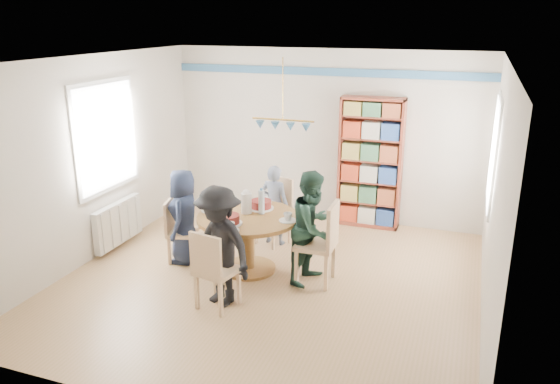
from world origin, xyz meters
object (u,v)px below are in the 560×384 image
at_px(chair_right, 323,240).
at_px(chair_near, 213,267).
at_px(person_near, 219,246).
at_px(chair_left, 177,228).
at_px(person_left, 184,216).
at_px(chair_far, 276,207).
at_px(dining_table, 248,230).
at_px(person_right, 313,227).
at_px(radiator, 118,223).
at_px(person_far, 274,205).
at_px(bookshelf, 370,164).

relative_size(chair_right, chair_near, 1.10).
distance_m(chair_near, person_near, 0.25).
distance_m(chair_left, person_left, 0.20).
xyz_separation_m(chair_left, chair_far, (1.02, 1.06, 0.06)).
relative_size(chair_near, person_near, 0.67).
distance_m(dining_table, person_left, 0.91).
bearing_deg(chair_left, person_right, 1.56).
xyz_separation_m(chair_right, person_right, (-0.13, 0.02, 0.14)).
height_order(radiator, chair_left, chair_left).
bearing_deg(chair_near, person_right, 52.10).
bearing_deg(chair_far, chair_near, -89.69).
relative_size(chair_left, person_near, 0.61).
height_order(person_right, person_near, person_right).
bearing_deg(person_near, person_far, 111.63).
distance_m(radiator, person_left, 1.18).
height_order(chair_far, person_right, person_right).
relative_size(chair_near, person_right, 0.67).
xyz_separation_m(radiator, bookshelf, (3.19, 2.04, 0.64)).
xyz_separation_m(radiator, dining_table, (2.05, -0.08, 0.21)).
xyz_separation_m(chair_near, person_near, (0.00, 0.17, 0.18)).
height_order(chair_right, person_near, person_near).
height_order(dining_table, chair_right, chair_right).
relative_size(dining_table, person_right, 0.92).
bearing_deg(chair_near, bookshelf, 70.78).
bearing_deg(bookshelf, dining_table, -118.22).
bearing_deg(chair_near, dining_table, 91.39).
bearing_deg(chair_far, chair_left, -134.14).
bearing_deg(person_right, dining_table, 102.27).
xyz_separation_m(chair_near, person_far, (-0.02, 2.02, 0.07)).
relative_size(radiator, person_right, 0.71).
relative_size(chair_left, chair_near, 0.91).
distance_m(chair_right, person_left, 1.90).
bearing_deg(person_near, chair_left, 161.80).
bearing_deg(bookshelf, chair_near, -109.22).
distance_m(chair_far, person_near, 1.91).
bearing_deg(chair_far, radiator, -156.01).
bearing_deg(bookshelf, person_near, -110.20).
height_order(chair_far, person_far, person_far).
distance_m(person_left, person_near, 1.28).
bearing_deg(chair_far, dining_table, -90.84).
xyz_separation_m(chair_left, chair_near, (1.04, -1.02, 0.05)).
bearing_deg(person_far, person_right, 136.06).
distance_m(dining_table, chair_left, 1.01).
relative_size(radiator, chair_left, 1.17).
bearing_deg(person_far, bookshelf, -129.80).
height_order(chair_left, chair_near, chair_near).
bearing_deg(person_far, person_near, 94.77).
distance_m(dining_table, person_right, 0.87).
relative_size(radiator, dining_table, 0.77).
bearing_deg(person_right, chair_left, 103.91).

